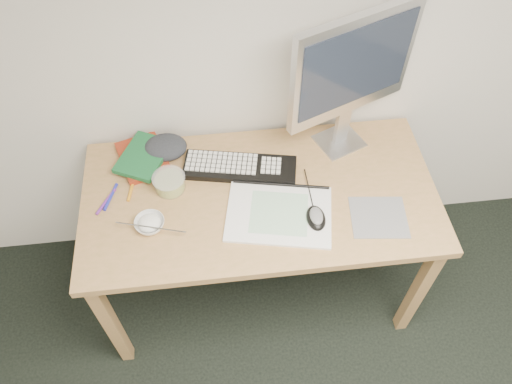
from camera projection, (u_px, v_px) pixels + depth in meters
desk at (260, 206)px, 2.03m from camera, size 1.40×0.70×0.75m
mousepad at (379, 217)px, 1.89m from camera, size 0.23×0.21×0.00m
sketchpad at (279, 214)px, 1.90m from camera, size 0.45×0.36×0.01m
keyboard at (240, 168)px, 2.03m from camera, size 0.48×0.23×0.03m
monitor at (353, 70)px, 1.83m from camera, size 0.50×0.24×0.61m
mouse at (316, 216)px, 1.86m from camera, size 0.07×0.11×0.04m
rice_bowl at (150, 224)px, 1.86m from camera, size 0.11×0.11×0.04m
chopsticks at (151, 227)px, 1.82m from camera, size 0.25×0.09×0.02m
fruit_tub at (169, 183)px, 1.96m from camera, size 0.13×0.13×0.06m
book_red at (143, 158)px, 2.06m from camera, size 0.24×0.28×0.02m
book_green at (144, 156)px, 2.04m from camera, size 0.25×0.28×0.02m
cloth_lump at (165, 147)px, 2.07m from camera, size 0.18×0.16×0.06m
pencil_pink at (269, 191)px, 1.97m from camera, size 0.19×0.01×0.01m
pencil_tan at (272, 190)px, 1.97m from camera, size 0.14×0.15×0.01m
pencil_black at (275, 189)px, 1.97m from camera, size 0.17×0.07×0.01m
marker_blue at (111, 197)px, 1.95m from camera, size 0.05×0.13×0.01m
marker_orange at (132, 187)px, 1.98m from camera, size 0.03×0.13×0.01m
marker_purple at (106, 202)px, 1.93m from camera, size 0.07×0.12×0.01m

